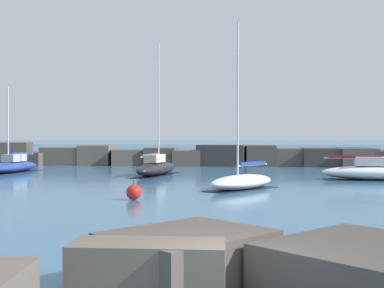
{
  "coord_description": "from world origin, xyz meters",
  "views": [
    {
      "loc": [
        0.08,
        -9.76,
        3.38
      ],
      "look_at": [
        -2.45,
        19.35,
        2.85
      ],
      "focal_mm": 50.0,
      "sensor_mm": 36.0,
      "label": 1
    }
  ],
  "objects_px": {
    "mooring_buoy_orange_near": "(134,192)",
    "sailboat_moored_3": "(242,181)",
    "sailboat_moored_5": "(12,166)",
    "sailboat_moored_0": "(156,167)",
    "sailboat_moored_2": "(377,172)"
  },
  "relations": [
    {
      "from": "sailboat_moored_2",
      "to": "sailboat_moored_5",
      "type": "bearing_deg",
      "value": 170.19
    },
    {
      "from": "sailboat_moored_5",
      "to": "sailboat_moored_2",
      "type": "bearing_deg",
      "value": -9.81
    },
    {
      "from": "sailboat_moored_2",
      "to": "sailboat_moored_5",
      "type": "distance_m",
      "value": 30.59
    },
    {
      "from": "sailboat_moored_3",
      "to": "mooring_buoy_orange_near",
      "type": "height_order",
      "value": "sailboat_moored_3"
    },
    {
      "from": "mooring_buoy_orange_near",
      "to": "sailboat_moored_3",
      "type": "bearing_deg",
      "value": 45.59
    },
    {
      "from": "sailboat_moored_5",
      "to": "sailboat_moored_0",
      "type": "bearing_deg",
      "value": -8.89
    },
    {
      "from": "sailboat_moored_0",
      "to": "sailboat_moored_2",
      "type": "distance_m",
      "value": 17.25
    },
    {
      "from": "sailboat_moored_0",
      "to": "sailboat_moored_5",
      "type": "bearing_deg",
      "value": 171.11
    },
    {
      "from": "sailboat_moored_2",
      "to": "sailboat_moored_3",
      "type": "xyz_separation_m",
      "value": [
        -10.0,
        -7.51,
        -0.12
      ]
    },
    {
      "from": "sailboat_moored_0",
      "to": "mooring_buoy_orange_near",
      "type": "distance_m",
      "value": 16.43
    },
    {
      "from": "sailboat_moored_0",
      "to": "mooring_buoy_orange_near",
      "type": "height_order",
      "value": "sailboat_moored_0"
    },
    {
      "from": "sailboat_moored_3",
      "to": "sailboat_moored_5",
      "type": "distance_m",
      "value": 23.83
    },
    {
      "from": "sailboat_moored_0",
      "to": "sailboat_moored_2",
      "type": "height_order",
      "value": "same"
    },
    {
      "from": "sailboat_moored_0",
      "to": "sailboat_moored_5",
      "type": "xyz_separation_m",
      "value": [
        -13.18,
        2.06,
        -0.08
      ]
    },
    {
      "from": "mooring_buoy_orange_near",
      "to": "sailboat_moored_5",
      "type": "bearing_deg",
      "value": 128.27
    }
  ]
}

